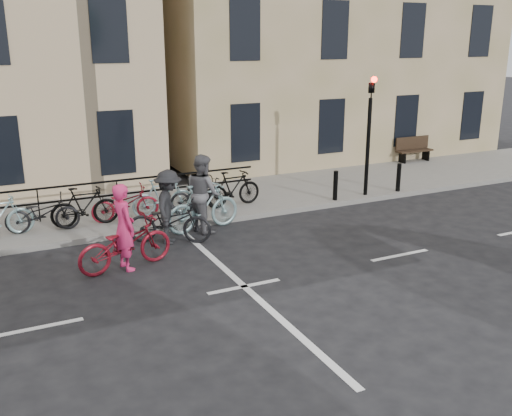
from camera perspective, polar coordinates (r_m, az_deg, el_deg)
name	(u,v)px	position (r m, az deg, el deg)	size (l,w,h in m)	color
ground	(244,287)	(11.72, -1.19, -7.87)	(120.00, 120.00, 0.00)	black
sidewalk	(12,227)	(16.42, -23.18, -1.73)	(46.00, 4.00, 0.15)	slate
building_east	(306,8)	(26.42, 5.01, 19.31)	(14.00, 10.00, 12.00)	#98875C
traffic_light	(369,121)	(17.78, 11.28, 8.50)	(0.18, 0.30, 3.90)	black
bollard_east	(335,186)	(17.37, 7.95, 2.24)	(0.14, 0.14, 0.90)	black
bollard_west	(399,177)	(18.79, 14.06, 2.98)	(0.14, 0.14, 0.90)	black
bench	(413,148)	(23.66, 15.46, 5.79)	(1.60, 0.41, 0.97)	black
parked_bikes	(62,210)	(15.41, -18.83, -0.17)	(11.45, 1.23, 1.05)	black
cyclist_pink	(125,240)	(12.69, -12.99, -3.12)	(2.26, 1.18, 1.92)	maroon
cyclist_grey	(203,200)	(14.88, -5.31, 0.79)	(2.17, 1.10, 2.03)	#86ACB0
cyclist_dark	(169,215)	(14.09, -8.69, -0.66)	(2.16, 1.61, 1.84)	black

